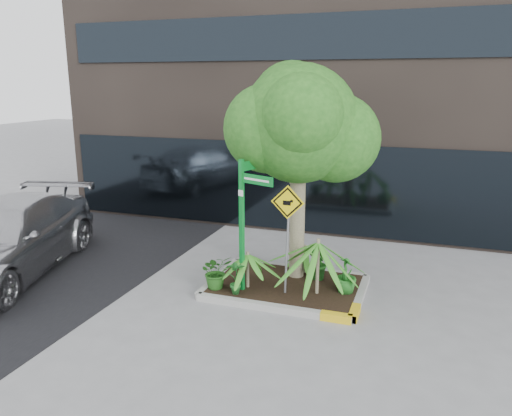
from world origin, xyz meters
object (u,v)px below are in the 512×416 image
(street_sign_post, at_px, (246,214))
(tree, at_px, (299,124))
(parked_car, at_px, (5,239))
(cattle_sign, at_px, (287,221))

(street_sign_post, bearing_deg, tree, 75.21)
(tree, xyz_separation_m, street_sign_post, (-0.81, -1.11, -1.75))
(parked_car, height_order, cattle_sign, cattle_sign)
(street_sign_post, height_order, cattle_sign, street_sign_post)
(tree, distance_m, parked_car, 7.32)
(tree, relative_size, street_sign_post, 1.66)
(street_sign_post, xyz_separation_m, cattle_sign, (0.84, 0.18, -0.12))
(tree, distance_m, cattle_sign, 2.09)
(parked_car, xyz_separation_m, street_sign_post, (5.76, 0.65, 0.95))
(cattle_sign, bearing_deg, street_sign_post, -166.51)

